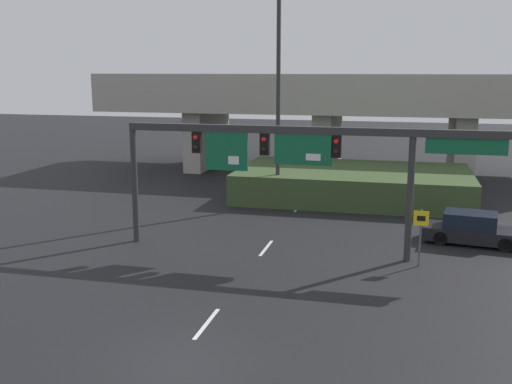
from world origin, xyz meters
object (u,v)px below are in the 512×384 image
speed_limit_sign (421,230)px  parked_sedan_near_right (472,229)px  signal_gantry (292,150)px  highway_light_pole_near (278,83)px

speed_limit_sign → parked_sedan_near_right: speed_limit_sign is taller
signal_gantry → highway_light_pole_near: (-2.50, 9.10, 2.63)m
signal_gantry → parked_sedan_near_right: size_ratio=3.47×
signal_gantry → speed_limit_sign: signal_gantry is taller
signal_gantry → parked_sedan_near_right: bearing=23.1°
signal_gantry → highway_light_pole_near: highway_light_pole_near is taller
speed_limit_sign → highway_light_pole_near: size_ratio=0.18×
signal_gantry → parked_sedan_near_right: 9.38m
parked_sedan_near_right → highway_light_pole_near: bearing=159.3°
signal_gantry → highway_light_pole_near: bearing=105.4°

